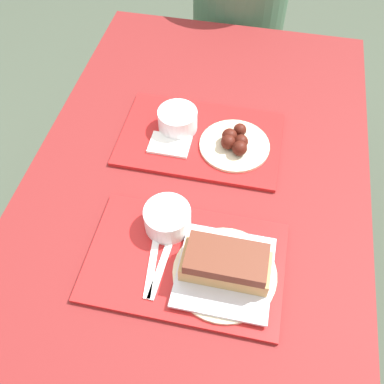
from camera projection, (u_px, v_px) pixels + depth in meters
name	position (u px, v px, depth m)	size (l,w,h in m)	color
ground_plane	(190.00, 315.00, 1.68)	(12.00, 12.00, 0.00)	#424C3D
picnic_table	(190.00, 225.00, 1.14)	(0.89, 1.61, 0.76)	maroon
picnic_bench_far	(236.00, 68.00, 1.95)	(0.85, 0.28, 0.48)	maroon
tray_near	(185.00, 262.00, 0.97)	(0.44, 0.29, 0.01)	red
tray_far	(200.00, 139.00, 1.20)	(0.44, 0.29, 0.01)	red
bowl_coleslaw_near	(167.00, 218.00, 0.99)	(0.11, 0.11, 0.06)	silver
brisket_sandwich_plate	(225.00, 267.00, 0.92)	(0.23, 0.23, 0.09)	beige
plastic_fork_near	(152.00, 263.00, 0.96)	(0.04, 0.17, 0.00)	white
plastic_knife_near	(162.00, 265.00, 0.95)	(0.03, 0.17, 0.00)	white
condiment_packet	(182.00, 234.00, 1.00)	(0.04, 0.03, 0.01)	#A59E93
bowl_coleslaw_far	(178.00, 119.00, 1.19)	(0.11, 0.11, 0.06)	silver
wings_plate_far	(235.00, 143.00, 1.16)	(0.19, 0.19, 0.05)	beige
napkin_far	(170.00, 145.00, 1.17)	(0.11, 0.08, 0.01)	white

